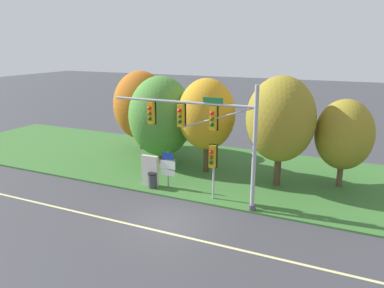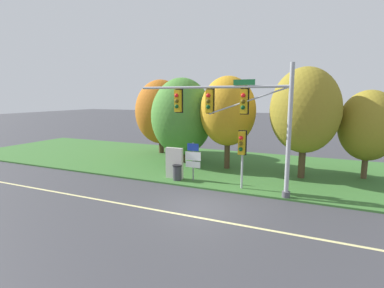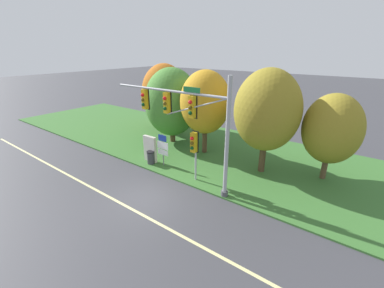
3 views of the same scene
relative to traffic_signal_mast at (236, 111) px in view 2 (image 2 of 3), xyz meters
The scene contains 13 objects.
ground_plane 5.18m from the traffic_signal_mast, 106.74° to the right, with size 160.00×160.00×0.00m, color #3D3D42.
lane_stripe 5.89m from the traffic_signal_mast, 101.79° to the right, with size 36.00×0.16×0.01m, color beige.
grass_verge 7.04m from the traffic_signal_mast, 98.41° to the left, with size 48.00×11.50×0.10m, color #386B2D.
traffic_signal_mast is the anchor object (origin of this frame).
pedestrian_signal_near_kerb 1.95m from the traffic_signal_mast, 57.27° to the left, with size 0.46×0.55×3.21m.
route_sign_post 4.10m from the traffic_signal_mast, 162.55° to the left, with size 1.00×0.08×2.29m.
tree_nearest_road 11.95m from the traffic_signal_mast, 139.00° to the left, with size 4.45×4.45×6.42m.
tree_left_of_mast 7.58m from the traffic_signal_mast, 137.86° to the left, with size 4.58×4.58×6.35m.
tree_behind_signpost 5.03m from the traffic_signal_mast, 112.15° to the left, with size 3.79×3.79×6.35m.
tree_mid_verge 5.19m from the traffic_signal_mast, 53.90° to the left, with size 4.11×4.11×6.73m.
tree_tall_centre 8.71m from the traffic_signal_mast, 40.46° to the left, with size 3.39×3.39×5.38m.
info_kiosk 5.27m from the traffic_signal_mast, 168.31° to the left, with size 1.10×0.24×1.90m.
trash_bin 5.31m from the traffic_signal_mast, behind, with size 0.56×0.56×0.93m.
Camera 2 is at (5.11, -12.29, 5.11)m, focal length 28.00 mm.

